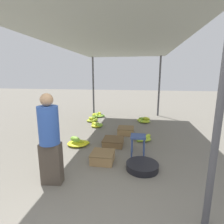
{
  "coord_description": "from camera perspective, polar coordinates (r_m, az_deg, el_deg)",
  "views": [
    {
      "loc": [
        0.67,
        -1.67,
        1.82
      ],
      "look_at": [
        0.0,
        2.52,
        0.92
      ],
      "focal_mm": 28.0,
      "sensor_mm": 36.0,
      "label": 1
    }
  ],
  "objects": [
    {
      "name": "crate_far",
      "position": [
        4.68,
        0.43,
        -9.71
      ],
      "size": [
        0.53,
        0.53,
        0.18
      ],
      "color": "brown",
      "rests_on": "ground"
    },
    {
      "name": "banana_pile_right_0",
      "position": [
        5.11,
        9.74,
        -8.35
      ],
      "size": [
        0.51,
        0.55,
        0.17
      ],
      "color": "#8BBC33",
      "rests_on": "ground"
    },
    {
      "name": "canopy_post_back_left",
      "position": [
        8.35,
        -6.14,
        8.45
      ],
      "size": [
        0.08,
        0.08,
        2.63
      ],
      "primitive_type": "cylinder",
      "color": "#4C4C51",
      "rests_on": "ground"
    },
    {
      "name": "canopy_tarp",
      "position": [
        5.12,
        1.55,
        21.33
      ],
      "size": [
        3.42,
        6.48,
        0.04
      ],
      "primitive_type": "cube",
      "color": "#9EA399",
      "rests_on": "canopy_post_front_left"
    },
    {
      "name": "canopy_post_front_right",
      "position": [
        2.2,
        31.3,
        -3.08
      ],
      "size": [
        0.08,
        0.08,
        2.63
      ],
      "primitive_type": "cylinder",
      "color": "#4C4C51",
      "rests_on": "ground"
    },
    {
      "name": "vendor_foreground",
      "position": [
        3.07,
        -19.7,
        -8.18
      ],
      "size": [
        0.36,
        0.36,
        1.55
      ],
      "color": "#4C4238",
      "rests_on": "ground"
    },
    {
      "name": "banana_pile_left_2",
      "position": [
        7.0,
        -6.44,
        -2.5
      ],
      "size": [
        0.46,
        0.38,
        0.2
      ],
      "color": "#BDD02A",
      "rests_on": "ground"
    },
    {
      "name": "banana_pile_left_0",
      "position": [
        6.27,
        -4.99,
        -4.22
      ],
      "size": [
        0.48,
        0.38,
        0.17
      ],
      "color": "#CCD628",
      "rests_on": "ground"
    },
    {
      "name": "crate_mid",
      "position": [
        5.54,
        4.51,
        -6.09
      ],
      "size": [
        0.5,
        0.5,
        0.21
      ],
      "color": "#9E7A4C",
      "rests_on": "ground"
    },
    {
      "name": "canopy_post_back_right",
      "position": [
        8.11,
        15.17,
        8.0
      ],
      "size": [
        0.08,
        0.08,
        2.63
      ],
      "primitive_type": "cylinder",
      "color": "#4C4C51",
      "rests_on": "ground"
    },
    {
      "name": "banana_pile_right_1",
      "position": [
        6.97,
        10.23,
        -2.74
      ],
      "size": [
        0.56,
        0.46,
        0.22
      ],
      "color": "#A6C72E",
      "rests_on": "ground"
    },
    {
      "name": "banana_pile_left_1",
      "position": [
        4.78,
        -11.09,
        -9.59
      ],
      "size": [
        0.6,
        0.59,
        0.26
      ],
      "color": "yellow",
      "rests_on": "ground"
    },
    {
      "name": "crate_near",
      "position": [
        3.85,
        -3.06,
        -14.48
      ],
      "size": [
        0.48,
        0.48,
        0.22
      ],
      "color": "#9E7A4C",
      "rests_on": "ground"
    },
    {
      "name": "banana_pile_left_3",
      "position": [
        7.8,
        -4.79,
        -1.04
      ],
      "size": [
        0.6,
        0.6,
        0.2
      ],
      "color": "#BFD12A",
      "rests_on": "ground"
    },
    {
      "name": "basin_black",
      "position": [
        3.65,
        9.84,
        -17.05
      ],
      "size": [
        0.64,
        0.64,
        0.13
      ],
      "color": "black",
      "rests_on": "ground"
    },
    {
      "name": "stool",
      "position": [
        4.07,
        8.51,
        -8.91
      ],
      "size": [
        0.34,
        0.34,
        0.48
      ],
      "color": "#384C84",
      "rests_on": "ground"
    }
  ]
}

